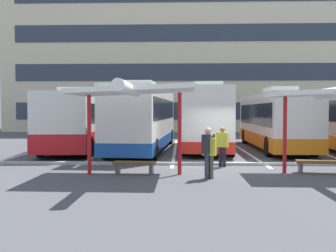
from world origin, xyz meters
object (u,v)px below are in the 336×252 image
object	(u,v)px
coach_bus_1	(144,119)
waiting_passenger_1	(209,152)
waiting_passenger_2	(208,149)
bench_1	(324,164)
coach_bus_0	(81,122)
bench_0	(134,165)
waiting_shelter_1	(328,95)
coach_bus_3	(274,121)
waiting_shelter_0	(133,92)
coach_bus_2	(209,118)
waiting_passenger_0	(222,144)

from	to	relation	value
coach_bus_1	waiting_passenger_1	world-z (taller)	coach_bus_1
waiting_passenger_2	bench_1	bearing A→B (deg)	16.88
coach_bus_0	bench_0	world-z (taller)	coach_bus_0
waiting_shelter_1	waiting_passenger_2	size ratio (longest dim) A/B	2.50
bench_0	waiting_shelter_1	distance (m)	7.31
coach_bus_3	waiting_passenger_1	distance (m)	11.04
waiting_shelter_0	waiting_passenger_2	xyz separation A→B (m)	(2.57, -0.51, -1.93)
coach_bus_0	coach_bus_3	world-z (taller)	coach_bus_3
coach_bus_3	waiting_passenger_2	xyz separation A→B (m)	(-4.55, -10.06, -0.65)
coach_bus_1	coach_bus_3	size ratio (longest dim) A/B	1.10
coach_bus_0	waiting_passenger_2	bearing A→B (deg)	-55.47
coach_bus_2	waiting_passenger_1	bearing A→B (deg)	-94.11
coach_bus_3	waiting_passenger_1	xyz separation A→B (m)	(-4.52, -10.04, -0.75)
waiting_shelter_1	bench_1	distance (m)	2.51
coach_bus_0	waiting_passenger_1	size ratio (longest dim) A/B	7.54
coach_bus_2	waiting_shelter_0	size ratio (longest dim) A/B	2.14
coach_bus_2	waiting_passenger_2	distance (m)	10.26
coach_bus_3	bench_0	size ratio (longest dim) A/B	6.99
waiting_shelter_0	bench_1	bearing A→B (deg)	6.62
bench_0	waiting_passenger_0	size ratio (longest dim) A/B	0.96
coach_bus_0	bench_0	size ratio (longest dim) A/B	7.65
coach_bus_3	waiting_passenger_1	size ratio (longest dim) A/B	6.89
coach_bus_1	waiting_shelter_1	size ratio (longest dim) A/B	2.78
coach_bus_2	bench_1	bearing A→B (deg)	-68.35
waiting_passenger_0	waiting_passenger_1	size ratio (longest dim) A/B	1.03
waiting_passenger_1	waiting_shelter_1	bearing A→B (deg)	13.12
bench_1	bench_0	bearing A→B (deg)	-176.00
bench_0	waiting_passenger_1	size ratio (longest dim) A/B	0.99
bench_0	bench_1	size ratio (longest dim) A/B	0.78
coach_bus_2	waiting_shelter_1	size ratio (longest dim) A/B	2.58
coach_bus_1	coach_bus_3	xyz separation A→B (m)	(7.56, 0.91, -0.16)
waiting_shelter_1	coach_bus_0	bearing A→B (deg)	141.10
waiting_shelter_0	waiting_passenger_1	xyz separation A→B (m)	(2.61, -0.49, -2.03)
coach_bus_0	waiting_passenger_0	world-z (taller)	coach_bus_0
coach_bus_2	bench_1	world-z (taller)	coach_bus_2
bench_0	waiting_shelter_1	world-z (taller)	waiting_shelter_1
waiting_shelter_1	bench_1	size ratio (longest dim) A/B	2.17
coach_bus_1	waiting_passenger_2	xyz separation A→B (m)	(3.01, -9.14, -0.81)
bench_0	waiting_passenger_0	distance (m)	3.91
bench_0	waiting_passenger_1	bearing A→B (deg)	-17.23
bench_0	waiting_passenger_1	distance (m)	2.79
bench_0	waiting_passenger_0	xyz separation A→B (m)	(3.34, 1.94, 0.60)
waiting_shelter_1	waiting_passenger_1	size ratio (longest dim) A/B	2.73
waiting_shelter_1	waiting_passenger_1	world-z (taller)	waiting_shelter_1
coach_bus_1	waiting_shelter_1	xyz separation A→B (m)	(7.30, -8.14, 1.03)
waiting_shelter_0	waiting_passenger_0	world-z (taller)	waiting_shelter_0
bench_0	bench_1	distance (m)	6.89
waiting_shelter_0	waiting_passenger_0	distance (m)	4.50
waiting_shelter_1	waiting_passenger_0	size ratio (longest dim) A/B	2.65
coach_bus_2	bench_1	size ratio (longest dim) A/B	5.59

